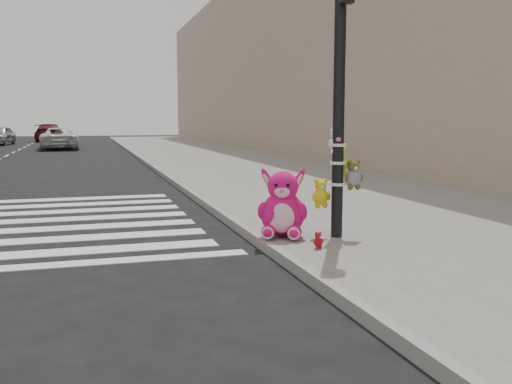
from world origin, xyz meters
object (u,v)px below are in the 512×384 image
object	(u,v)px
car_white_near	(58,139)
red_teddy	(318,240)
signal_pole	(339,124)
pink_bunny	(283,208)

from	to	relation	value
car_white_near	red_teddy	bearing A→B (deg)	94.47
signal_pole	red_teddy	size ratio (longest dim) A/B	18.02
red_teddy	pink_bunny	bearing A→B (deg)	80.32
red_teddy	car_white_near	world-z (taller)	car_white_near
red_teddy	car_white_near	distance (m)	29.85
red_teddy	car_white_near	bearing A→B (deg)	76.64
red_teddy	car_white_near	size ratio (longest dim) A/B	0.05
signal_pole	car_white_near	world-z (taller)	signal_pole
signal_pole	car_white_near	distance (m)	29.30
signal_pole	pink_bunny	world-z (taller)	signal_pole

